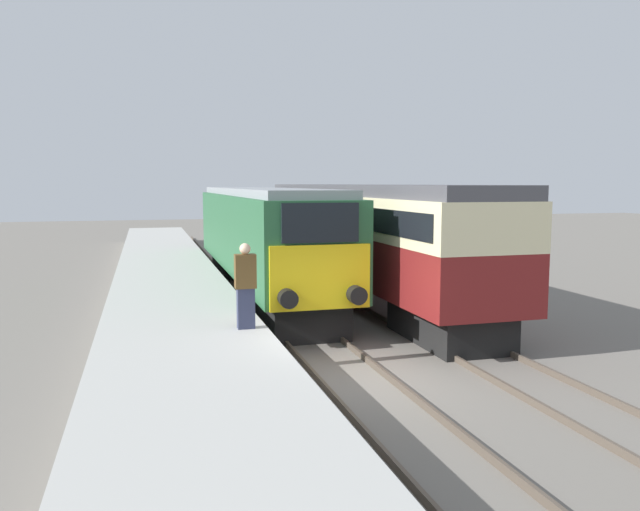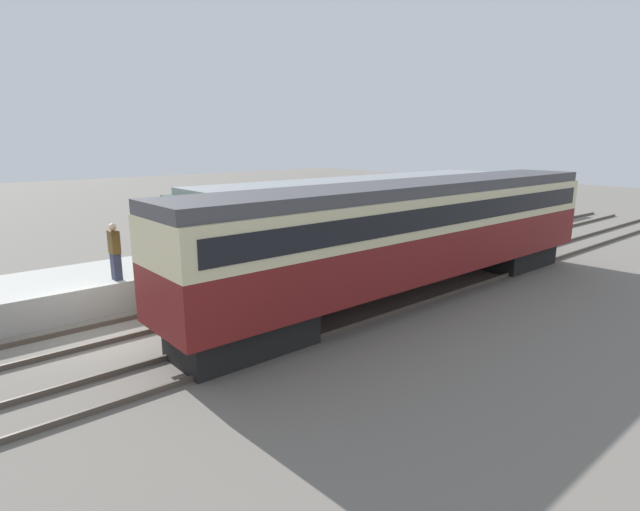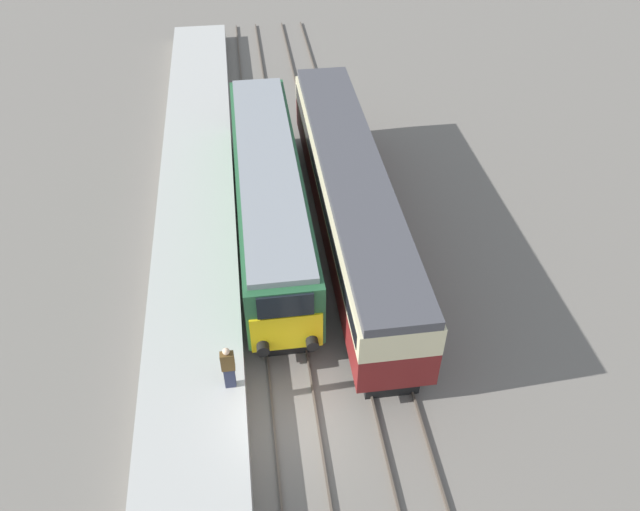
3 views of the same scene
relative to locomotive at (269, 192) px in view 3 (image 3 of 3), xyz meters
The scene contains 7 objects.
ground_plane 10.45m from the locomotive, 90.00° to the right, with size 120.00×120.00×0.00m, color slate.
platform_left 4.33m from the locomotive, 146.02° to the right, with size 3.50×50.00×0.96m.
rails_near_track 5.63m from the locomotive, 90.00° to the right, with size 1.51×60.00×0.14m.
rails_far_track 6.58m from the locomotive, 56.94° to the right, with size 1.50×60.00×0.14m.
locomotive is the anchor object (origin of this frame).
passenger_carriage 3.54m from the locomotive, 15.59° to the right, with size 2.75×18.06×3.98m.
person_on_platform 9.30m from the locomotive, 102.47° to the right, with size 0.44×0.26×1.81m.
Camera 3 is at (-0.82, -11.85, 17.74)m, focal length 35.00 mm.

